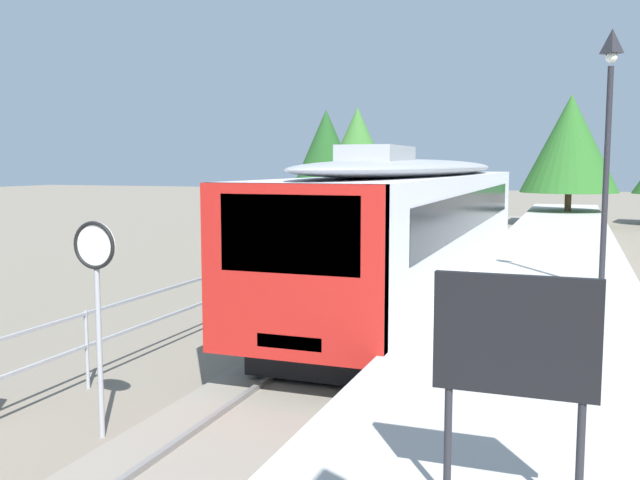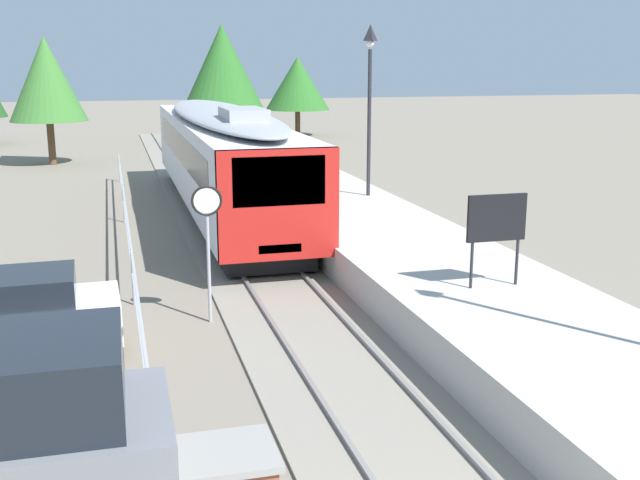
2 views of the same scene
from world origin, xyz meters
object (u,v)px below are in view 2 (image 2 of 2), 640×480
platform_lamp_mid_platform (370,78)px  platform_notice_board (497,221)px  speed_limit_sign (207,219)px  parked_hatchback_white (6,316)px  commuter_train (222,153)px

platform_lamp_mid_platform → platform_notice_board: platform_lamp_mid_platform is taller
speed_limit_sign → platform_lamp_mid_platform: bearing=53.7°
platform_lamp_mid_platform → parked_hatchback_white: (-9.91, -9.42, -3.83)m
platform_notice_board → platform_lamp_mid_platform: bearing=84.6°
commuter_train → speed_limit_sign: commuter_train is taller
commuter_train → platform_notice_board: (3.39, -12.85, 0.04)m
platform_lamp_mid_platform → platform_notice_board: 10.69m
platform_notice_board → parked_hatchback_white: (-8.93, 0.94, -1.40)m
platform_lamp_mid_platform → platform_notice_board: size_ratio=2.97×
platform_lamp_mid_platform → platform_notice_board: bearing=-95.4°
commuter_train → parked_hatchback_white: (-5.54, -11.90, -1.35)m
commuter_train → speed_limit_sign: 11.09m
parked_hatchback_white → speed_limit_sign: bearing=14.7°
commuter_train → platform_notice_board: commuter_train is taller
platform_notice_board → speed_limit_sign: size_ratio=0.64×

